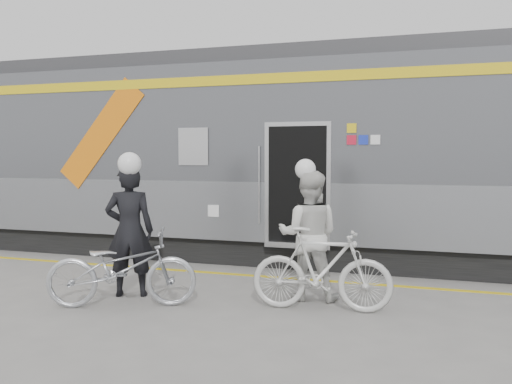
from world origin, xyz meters
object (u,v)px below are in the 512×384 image
at_px(woman, 309,235).
at_px(bicycle_left, 122,268).
at_px(bicycle_right, 322,269).
at_px(man, 130,231).

bearing_deg(woman, bicycle_left, 21.17).
relative_size(woman, bicycle_right, 0.99).
height_order(bicycle_left, bicycle_right, bicycle_right).
bearing_deg(man, bicycle_right, 159.43).
distance_m(man, bicycle_left, 0.73).
bearing_deg(bicycle_left, man, -2.48).
relative_size(man, bicycle_left, 0.95).
xyz_separation_m(man, woman, (2.56, 0.65, -0.04)).
bearing_deg(woman, man, 8.48).
bearing_deg(bicycle_right, woman, 22.97).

